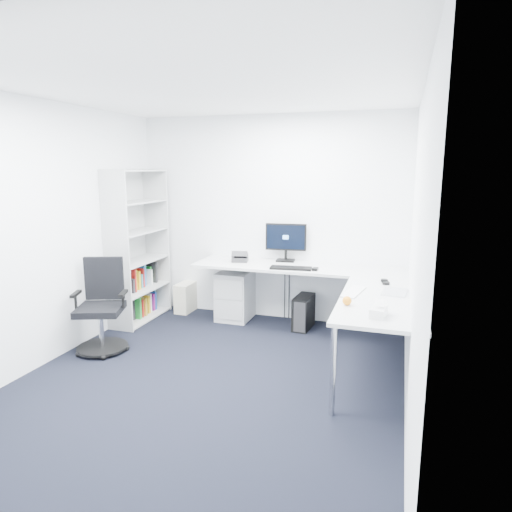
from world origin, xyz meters
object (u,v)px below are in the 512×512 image
(task_chair, at_px, (100,307))
(l_desk, at_px, (297,306))
(laptop, at_px, (395,281))
(monitor, at_px, (286,242))
(bookshelf, at_px, (138,246))

(task_chair, bearing_deg, l_desk, 7.93)
(laptop, bearing_deg, l_desk, 159.09)
(monitor, bearing_deg, task_chair, -141.62)
(bookshelf, xyz_separation_m, monitor, (1.88, 0.54, 0.07))
(bookshelf, bearing_deg, monitor, 15.93)
(laptop, bearing_deg, monitor, 146.91)
(monitor, distance_m, laptop, 1.83)
(bookshelf, height_order, laptop, bookshelf)
(l_desk, height_order, task_chair, task_chair)
(bookshelf, height_order, task_chair, bookshelf)
(bookshelf, relative_size, task_chair, 1.94)
(l_desk, xyz_separation_m, bookshelf, (-2.17, 0.05, 0.60))
(bookshelf, distance_m, laptop, 3.34)
(bookshelf, bearing_deg, l_desk, -1.32)
(l_desk, bearing_deg, monitor, 116.62)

